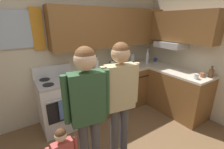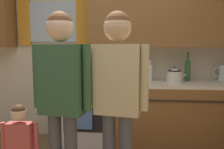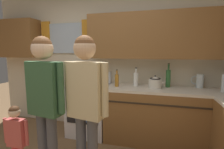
{
  "view_description": "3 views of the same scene",
  "coord_description": "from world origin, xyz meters",
  "px_view_note": "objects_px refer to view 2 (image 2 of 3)",
  "views": [
    {
      "loc": [
        -0.8,
        -1.06,
        1.86
      ],
      "look_at": [
        0.37,
        0.71,
        1.13
      ],
      "focal_mm": 25.23,
      "sensor_mm": 36.0,
      "label": 1
    },
    {
      "loc": [
        0.37,
        -1.44,
        1.34
      ],
      "look_at": [
        0.18,
        0.74,
        1.09
      ],
      "focal_mm": 35.82,
      "sensor_mm": 36.0,
      "label": 2
    },
    {
      "loc": [
        0.94,
        -1.19,
        1.48
      ],
      "look_at": [
        0.41,
        0.8,
        1.2
      ],
      "focal_mm": 27.06,
      "sensor_mm": 36.0,
      "label": 3
    }
  ],
  "objects_px": {
    "stove_oven": "(90,112)",
    "bottle_wine_green": "(188,70)",
    "bottle_oil_amber": "(127,74)",
    "stovetop_kettle": "(174,75)",
    "bottle_milk_white": "(149,72)",
    "water_pitcher": "(222,73)",
    "small_child": "(20,145)",
    "adult_holding_child": "(62,87)",
    "adult_in_plaid": "(117,87)"
  },
  "relations": [
    {
      "from": "water_pitcher",
      "to": "bottle_wine_green",
      "type": "bearing_deg",
      "value": -172.9
    },
    {
      "from": "small_child",
      "to": "water_pitcher",
      "type": "bearing_deg",
      "value": 35.11
    },
    {
      "from": "stove_oven",
      "to": "adult_holding_child",
      "type": "xyz_separation_m",
      "value": [
        0.01,
        -1.23,
        0.56
      ]
    },
    {
      "from": "bottle_oil_amber",
      "to": "adult_holding_child",
      "type": "height_order",
      "value": "adult_holding_child"
    },
    {
      "from": "bottle_wine_green",
      "to": "small_child",
      "type": "distance_m",
      "value": 2.26
    },
    {
      "from": "bottle_wine_green",
      "to": "stovetop_kettle",
      "type": "height_order",
      "value": "bottle_wine_green"
    },
    {
      "from": "adult_holding_child",
      "to": "adult_in_plaid",
      "type": "xyz_separation_m",
      "value": [
        0.45,
        0.04,
        0.0
      ]
    },
    {
      "from": "bottle_oil_amber",
      "to": "stovetop_kettle",
      "type": "bearing_deg",
      "value": 3.12
    },
    {
      "from": "bottle_milk_white",
      "to": "stove_oven",
      "type": "bearing_deg",
      "value": -174.15
    },
    {
      "from": "stove_oven",
      "to": "water_pitcher",
      "type": "relative_size",
      "value": 5.0
    },
    {
      "from": "bottle_oil_amber",
      "to": "bottle_milk_white",
      "type": "distance_m",
      "value": 0.33
    },
    {
      "from": "bottle_oil_amber",
      "to": "water_pitcher",
      "type": "distance_m",
      "value": 1.33
    },
    {
      "from": "bottle_milk_white",
      "to": "stovetop_kettle",
      "type": "relative_size",
      "value": 1.14
    },
    {
      "from": "bottle_oil_amber",
      "to": "water_pitcher",
      "type": "bearing_deg",
      "value": 10.73
    },
    {
      "from": "bottle_oil_amber",
      "to": "stove_oven",
      "type": "bearing_deg",
      "value": 174.16
    },
    {
      "from": "stovetop_kettle",
      "to": "small_child",
      "type": "bearing_deg",
      "value": -138.42
    },
    {
      "from": "water_pitcher",
      "to": "small_child",
      "type": "bearing_deg",
      "value": -144.89
    },
    {
      "from": "water_pitcher",
      "to": "adult_in_plaid",
      "type": "relative_size",
      "value": 0.13
    },
    {
      "from": "bottle_wine_green",
      "to": "bottle_milk_white",
      "type": "bearing_deg",
      "value": -174.55
    },
    {
      "from": "stove_oven",
      "to": "adult_holding_child",
      "type": "height_order",
      "value": "adult_holding_child"
    },
    {
      "from": "bottle_wine_green",
      "to": "stovetop_kettle",
      "type": "xyz_separation_m",
      "value": [
        -0.2,
        -0.15,
        -0.06
      ]
    },
    {
      "from": "stovetop_kettle",
      "to": "adult_in_plaid",
      "type": "distance_m",
      "value": 1.35
    },
    {
      "from": "stove_oven",
      "to": "bottle_wine_green",
      "type": "xyz_separation_m",
      "value": [
        1.34,
        0.13,
        0.58
      ]
    },
    {
      "from": "bottle_milk_white",
      "to": "bottle_wine_green",
      "type": "distance_m",
      "value": 0.52
    },
    {
      "from": "bottle_oil_amber",
      "to": "bottle_wine_green",
      "type": "distance_m",
      "value": 0.84
    },
    {
      "from": "adult_in_plaid",
      "to": "bottle_milk_white",
      "type": "bearing_deg",
      "value": 74.3
    },
    {
      "from": "adult_holding_child",
      "to": "adult_in_plaid",
      "type": "bearing_deg",
      "value": 4.84
    },
    {
      "from": "stovetop_kettle",
      "to": "small_child",
      "type": "relative_size",
      "value": 0.3
    },
    {
      "from": "bottle_wine_green",
      "to": "small_child",
      "type": "relative_size",
      "value": 0.44
    },
    {
      "from": "stovetop_kettle",
      "to": "adult_in_plaid",
      "type": "height_order",
      "value": "adult_in_plaid"
    },
    {
      "from": "bottle_wine_green",
      "to": "stovetop_kettle",
      "type": "relative_size",
      "value": 1.44
    },
    {
      "from": "bottle_wine_green",
      "to": "stove_oven",
      "type": "bearing_deg",
      "value": -174.31
    },
    {
      "from": "adult_in_plaid",
      "to": "small_child",
      "type": "height_order",
      "value": "adult_in_plaid"
    },
    {
      "from": "bottle_milk_white",
      "to": "small_child",
      "type": "xyz_separation_m",
      "value": [
        -1.14,
        -1.4,
        -0.46
      ]
    },
    {
      "from": "stovetop_kettle",
      "to": "small_child",
      "type": "distance_m",
      "value": 2.0
    },
    {
      "from": "bottle_milk_white",
      "to": "adult_holding_child",
      "type": "height_order",
      "value": "adult_holding_child"
    },
    {
      "from": "bottle_wine_green",
      "to": "water_pitcher",
      "type": "distance_m",
      "value": 0.49
    },
    {
      "from": "water_pitcher",
      "to": "small_child",
      "type": "xyz_separation_m",
      "value": [
        -2.15,
        -1.51,
        -0.45
      ]
    },
    {
      "from": "bottle_milk_white",
      "to": "stovetop_kettle",
      "type": "height_order",
      "value": "bottle_milk_white"
    },
    {
      "from": "adult_holding_child",
      "to": "stove_oven",
      "type": "bearing_deg",
      "value": 90.33
    },
    {
      "from": "stovetop_kettle",
      "to": "water_pitcher",
      "type": "relative_size",
      "value": 1.24
    },
    {
      "from": "bottle_milk_white",
      "to": "water_pitcher",
      "type": "xyz_separation_m",
      "value": [
        1.0,
        0.11,
        -0.01
      ]
    },
    {
      "from": "adult_in_plaid",
      "to": "adult_holding_child",
      "type": "bearing_deg",
      "value": -175.16
    },
    {
      "from": "stovetop_kettle",
      "to": "water_pitcher",
      "type": "bearing_deg",
      "value": 17.27
    },
    {
      "from": "bottle_oil_amber",
      "to": "bottle_wine_green",
      "type": "height_order",
      "value": "bottle_wine_green"
    },
    {
      "from": "stove_oven",
      "to": "bottle_wine_green",
      "type": "relative_size",
      "value": 2.79
    },
    {
      "from": "bottle_wine_green",
      "to": "adult_in_plaid",
      "type": "xyz_separation_m",
      "value": [
        -0.88,
        -1.32,
        -0.02
      ]
    },
    {
      "from": "stove_oven",
      "to": "stovetop_kettle",
      "type": "relative_size",
      "value": 4.02
    },
    {
      "from": "stove_oven",
      "to": "small_child",
      "type": "relative_size",
      "value": 1.22
    },
    {
      "from": "water_pitcher",
      "to": "adult_in_plaid",
      "type": "distance_m",
      "value": 1.94
    }
  ]
}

